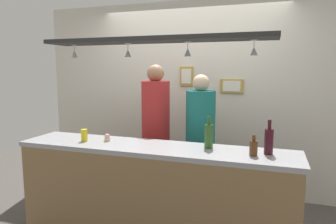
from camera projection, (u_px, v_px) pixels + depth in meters
name	position (u px, v px, depth m)	size (l,w,h in m)	color
ground_plane	(165.00, 223.00, 3.39)	(8.00, 8.00, 0.00)	#4C4742
back_wall	(191.00, 98.00, 4.24)	(4.40, 0.06, 2.60)	silver
bar_counter	(147.00, 182.00, 2.83)	(2.70, 0.55, 0.96)	#99999E
overhead_glass_rack	(154.00, 40.00, 2.84)	(2.20, 0.36, 0.04)	black
hanging_wineglass_far_left	(74.00, 54.00, 3.14)	(0.07, 0.07, 0.13)	silver
hanging_wineglass_left	(128.00, 53.00, 2.96)	(0.07, 0.07, 0.13)	silver
hanging_wineglass_center_left	(188.00, 52.00, 2.80)	(0.07, 0.07, 0.13)	silver
hanging_wineglass_center	(254.00, 51.00, 2.62)	(0.07, 0.07, 0.13)	silver
person_middle_red_shirt	(156.00, 122.00, 3.72)	(0.34, 0.34, 1.75)	#2D334C
person_right_teal_shirt	(200.00, 131.00, 3.56)	(0.34, 0.34, 1.63)	#2D334C
bottle_champagne_green	(209.00, 135.00, 2.84)	(0.08, 0.08, 0.30)	#2D5623
bottle_wine_dark_red	(269.00, 141.00, 2.63)	(0.08, 0.08, 0.30)	#380F19
bottle_beer_brown_stubby	(254.00, 148.00, 2.59)	(0.07, 0.07, 0.18)	#512D14
drink_can	(84.00, 135.00, 3.13)	(0.07, 0.07, 0.12)	yellow
cupcake	(107.00, 138.00, 3.12)	(0.06, 0.06, 0.08)	beige
picture_frame_lower_pair	(232.00, 86.00, 4.00)	(0.30, 0.02, 0.18)	#B29338
picture_frame_crest	(186.00, 76.00, 4.18)	(0.18, 0.02, 0.26)	#B29338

